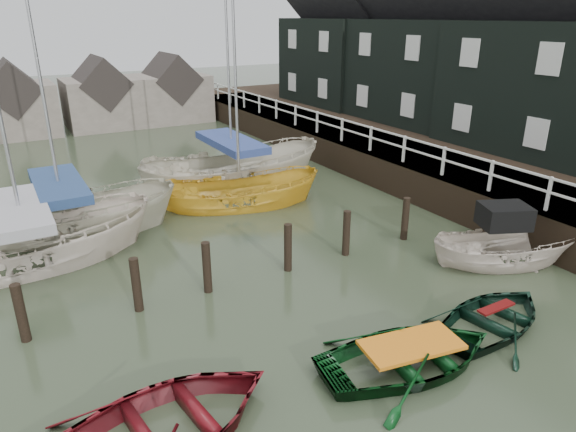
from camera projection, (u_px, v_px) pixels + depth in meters
ground at (309, 336)px, 11.52m from camera, size 120.00×120.00×0.00m
pier at (367, 154)px, 23.73m from camera, size 3.04×32.00×2.70m
land_strip at (451, 154)px, 26.56m from camera, size 14.00×38.00×1.50m
quay_houses at (487, 39)px, 23.39m from camera, size 6.52×28.14×10.01m
mooring_pilings at (210, 274)px, 13.23m from camera, size 13.72×0.22×1.80m
far_sheds at (99, 98)px, 32.16m from camera, size 14.00×4.08×4.39m
rowboat_green at (409, 367)px, 10.50m from camera, size 4.29×3.38×0.81m
rowboat_dkgreen at (493, 326)px, 11.88m from camera, size 3.77×2.98×0.71m
motorboat at (503, 260)px, 14.85m from camera, size 4.59×3.23×2.57m
sailboat_a at (30, 262)px, 14.85m from camera, size 7.21×2.75×12.40m
sailboat_b at (67, 231)px, 16.92m from camera, size 7.66×4.46×11.40m
sailboat_c at (240, 204)px, 19.48m from camera, size 6.44×4.03×10.72m
sailboat_d at (233, 181)px, 21.98m from camera, size 8.12×4.11×11.75m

